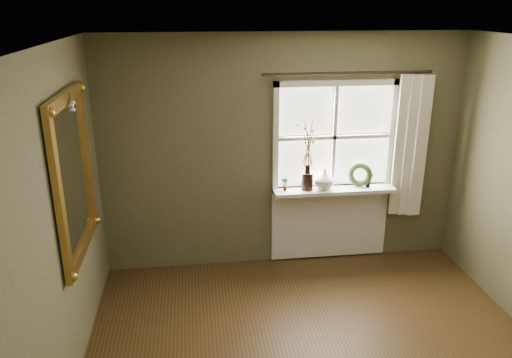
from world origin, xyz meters
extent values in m
plane|color=silver|center=(0.00, 0.00, 2.60)|extent=(4.50, 4.50, 0.00)
cube|color=brown|center=(0.00, 2.30, 1.30)|extent=(4.00, 0.10, 2.60)
cube|color=brown|center=(-2.05, 0.00, 1.30)|extent=(0.10, 4.50, 2.60)
cube|color=white|center=(0.55, 2.22, 0.89)|extent=(1.36, 0.06, 0.06)
cube|color=white|center=(0.55, 2.22, 2.07)|extent=(1.36, 0.06, 0.06)
cube|color=white|center=(-0.10, 2.22, 1.48)|extent=(0.06, 0.06, 1.24)
cube|color=white|center=(1.20, 2.22, 1.48)|extent=(0.06, 0.06, 1.24)
cube|color=white|center=(0.55, 2.22, 1.48)|extent=(1.24, 0.05, 0.04)
cube|color=white|center=(0.55, 2.22, 1.48)|extent=(0.04, 0.05, 1.12)
cube|color=white|center=(0.23, 2.25, 1.77)|extent=(0.59, 0.01, 0.53)
cube|color=white|center=(0.88, 2.25, 1.77)|extent=(0.59, 0.01, 0.53)
cube|color=white|center=(0.23, 2.25, 1.19)|extent=(0.59, 0.01, 0.53)
cube|color=white|center=(0.88, 2.25, 1.19)|extent=(0.59, 0.01, 0.53)
cube|color=white|center=(0.55, 2.12, 0.90)|extent=(1.36, 0.26, 0.04)
cube|color=white|center=(0.55, 2.23, 0.46)|extent=(1.36, 0.04, 0.88)
cylinder|color=black|center=(0.24, 2.12, 1.02)|extent=(0.16, 0.16, 0.19)
imported|color=beige|center=(0.43, 2.12, 1.03)|extent=(0.28, 0.28, 0.23)
torus|color=#28431E|center=(0.86, 2.16, 1.02)|extent=(0.30, 0.22, 0.28)
imported|color=#28431E|center=(-0.01, 2.12, 0.99)|extent=(0.09, 0.07, 0.15)
imported|color=#28431E|center=(0.95, 2.12, 1.00)|extent=(0.11, 0.10, 0.16)
cube|color=beige|center=(1.39, 2.13, 1.37)|extent=(0.36, 0.12, 1.59)
cylinder|color=black|center=(0.65, 2.17, 2.18)|extent=(1.84, 0.03, 0.03)
cube|color=white|center=(-1.97, 1.07, 1.54)|extent=(0.02, 0.95, 1.17)
cube|color=#AB7B32|center=(-1.96, 1.07, 2.18)|extent=(0.05, 1.15, 0.10)
cube|color=#AB7B32|center=(-1.96, 1.07, 0.91)|extent=(0.05, 1.15, 0.10)
cube|color=#AB7B32|center=(-1.96, 0.54, 1.54)|extent=(0.05, 0.10, 1.17)
cube|color=#AB7B32|center=(-1.96, 1.59, 1.54)|extent=(0.05, 0.10, 1.17)
sphere|color=silver|center=(-1.91, 1.04, 2.13)|extent=(0.04, 0.04, 0.04)
sphere|color=silver|center=(-1.91, 1.07, 2.09)|extent=(0.04, 0.04, 0.04)
sphere|color=silver|center=(-1.91, 1.10, 2.14)|extent=(0.04, 0.04, 0.04)
camera|label=1|loc=(-0.99, -2.93, 2.88)|focal=35.00mm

